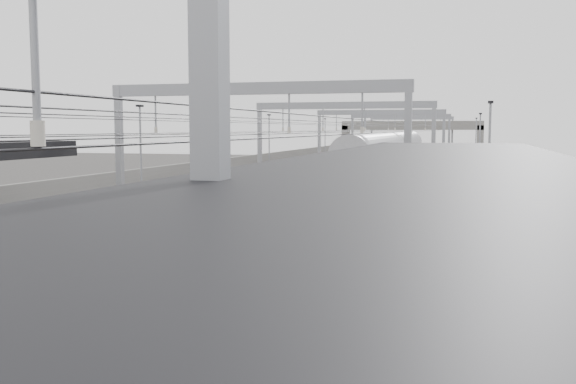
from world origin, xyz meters
The scene contains 12 objects.
platform_left centered at (-8.00, 45.00, 0.50)m, with size 4.00×120.00×1.00m, color black.
platform_right centered at (8.00, 45.00, 0.50)m, with size 4.00×120.00×1.00m, color black.
tracks centered at (0.00, 45.00, 0.05)m, with size 11.40×140.00×0.20m.
overhead_line centered at (0.00, 51.62, 6.14)m, with size 13.00×140.00×6.60m.
canopy_right centered at (8.03, 2.99, 5.09)m, with size 4.40×30.00×4.24m.
overbridge centered at (0.00, 100.00, 5.31)m, with size 22.00×2.20×6.90m.
wall_left centered at (-11.20, 45.00, 1.60)m, with size 0.30×120.00×3.20m, color slate.
wall_right centered at (11.20, 45.00, 1.60)m, with size 0.30×120.00×3.20m, color slate.
train centered at (1.50, 56.38, 2.09)m, with size 2.70×49.21×4.27m.
signal_green centered at (-5.20, 64.15, 2.42)m, with size 0.32×0.32×3.48m.
signal_red_near centered at (3.20, 71.34, 2.42)m, with size 0.32×0.32×3.48m.
signal_red_far centered at (5.40, 69.00, 2.42)m, with size 0.32×0.32×3.48m.
Camera 1 is at (8.52, -3.36, 5.70)m, focal length 40.00 mm.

